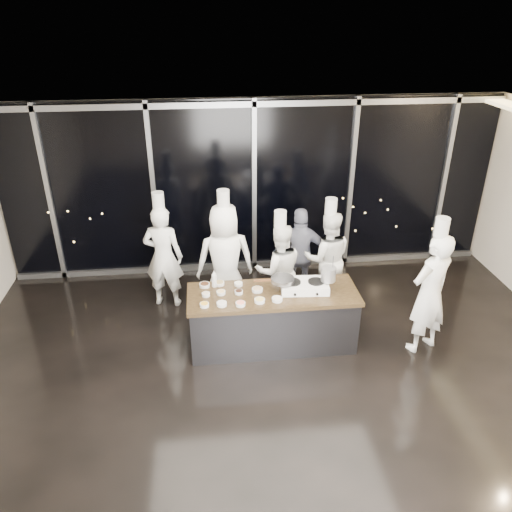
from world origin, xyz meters
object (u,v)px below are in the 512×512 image
(guest, at_px, (300,255))
(chef_right, at_px, (327,258))
(stove, at_px, (304,286))
(frying_pan, at_px, (282,280))
(chef_left, at_px, (225,259))
(chef_center, at_px, (279,270))
(demo_counter, at_px, (273,319))
(chef_far_left, at_px, (163,256))
(stock_pot, at_px, (328,274))
(chef_side, at_px, (430,293))

(guest, height_order, chef_right, chef_right)
(stove, bearing_deg, chef_right, 64.41)
(frying_pan, relative_size, chef_left, 0.28)
(chef_center, bearing_deg, chef_right, -165.00)
(demo_counter, distance_m, chef_far_left, 2.16)
(stove, xyz_separation_m, chef_left, (-1.09, 0.97, -0.01))
(stove, relative_size, frying_pan, 1.19)
(stock_pot, bearing_deg, guest, 96.89)
(chef_center, distance_m, chef_right, 0.89)
(chef_far_left, relative_size, chef_side, 0.96)
(frying_pan, bearing_deg, demo_counter, -147.97)
(chef_side, bearing_deg, chef_center, -53.90)
(demo_counter, bearing_deg, chef_center, 75.32)
(chef_far_left, distance_m, chef_side, 4.18)
(stove, bearing_deg, guest, 85.58)
(demo_counter, relative_size, stove, 3.46)
(demo_counter, relative_size, guest, 1.49)
(stove, bearing_deg, chef_center, 111.50)
(demo_counter, xyz_separation_m, chef_side, (2.20, -0.32, 0.50))
(demo_counter, relative_size, chef_far_left, 1.23)
(guest, relative_size, chef_side, 0.79)
(demo_counter, xyz_separation_m, stove, (0.46, 0.04, 0.51))
(guest, bearing_deg, stock_pot, 101.66)
(demo_counter, distance_m, guest, 1.49)
(chef_center, relative_size, chef_side, 0.87)
(stock_pot, xyz_separation_m, guest, (-0.15, 1.26, -0.32))
(chef_far_left, bearing_deg, stock_pot, 163.87)
(chef_center, relative_size, guest, 1.10)
(stock_pot, bearing_deg, chef_left, 145.56)
(guest, xyz_separation_m, chef_right, (0.41, -0.19, 0.01))
(demo_counter, height_order, chef_right, chef_right)
(chef_right, bearing_deg, guest, -18.95)
(stove, xyz_separation_m, chef_right, (0.61, 1.05, -0.12))
(stock_pot, height_order, chef_center, chef_center)
(guest, bearing_deg, chef_left, 17.10)
(chef_side, bearing_deg, demo_counter, -32.15)
(frying_pan, bearing_deg, stove, -1.58)
(chef_far_left, xyz_separation_m, chef_left, (1.00, -0.34, 0.05))
(frying_pan, distance_m, chef_center, 0.80)
(stock_pot, distance_m, chef_center, 1.05)
(frying_pan, relative_size, chef_center, 0.33)
(chef_left, bearing_deg, guest, -173.23)
(guest, bearing_deg, chef_far_left, 3.36)
(stove, height_order, chef_side, chef_side)
(chef_far_left, distance_m, guest, 2.28)
(stock_pot, bearing_deg, chef_far_left, 151.51)
(stove, bearing_deg, chef_side, -7.62)
(stock_pot, distance_m, chef_right, 1.14)
(chef_center, relative_size, chef_right, 0.96)
(chef_far_left, height_order, chef_side, chef_side)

